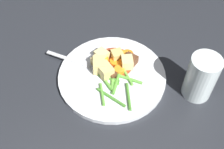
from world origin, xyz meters
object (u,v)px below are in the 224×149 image
(potato_chunk_3, at_px, (105,70))
(potato_chunk_5, at_px, (99,65))
(carrot_slice_0, at_px, (105,66))
(carrot_slice_6, at_px, (103,61))
(dinner_plate, at_px, (112,76))
(meat_chunk_1, at_px, (113,75))
(potato_chunk_2, at_px, (97,61))
(carrot_slice_1, at_px, (119,70))
(carrot_slice_3, at_px, (120,65))
(potato_chunk_4, at_px, (127,63))
(meat_chunk_0, at_px, (130,60))
(carrot_slice_5, at_px, (127,55))
(fork, at_px, (77,62))
(carrot_slice_4, at_px, (115,62))
(potato_chunk_0, at_px, (117,55))
(carrot_slice_2, at_px, (123,56))
(water_glass, at_px, (201,77))
(potato_chunk_1, at_px, (102,55))

(potato_chunk_3, relative_size, potato_chunk_5, 1.01)
(carrot_slice_0, distance_m, carrot_slice_6, 0.02)
(dinner_plate, height_order, meat_chunk_1, meat_chunk_1)
(potato_chunk_2, relative_size, meat_chunk_1, 1.47)
(carrot_slice_0, relative_size, carrot_slice_1, 1.01)
(carrot_slice_1, height_order, carrot_slice_6, same)
(carrot_slice_1, bearing_deg, potato_chunk_2, 63.83)
(potato_chunk_3, bearing_deg, carrot_slice_3, -58.69)
(potato_chunk_2, relative_size, potato_chunk_4, 0.82)
(potato_chunk_4, distance_m, meat_chunk_0, 0.02)
(potato_chunk_2, bearing_deg, carrot_slice_5, -74.76)
(carrot_slice_0, distance_m, fork, 0.08)
(carrot_slice_3, relative_size, carrot_slice_4, 1.01)
(carrot_slice_3, height_order, potato_chunk_0, potato_chunk_0)
(carrot_slice_1, relative_size, carrot_slice_2, 0.79)
(dinner_plate, bearing_deg, meat_chunk_0, -54.58)
(carrot_slice_0, distance_m, water_glass, 0.24)
(dinner_plate, height_order, carrot_slice_2, carrot_slice_2)
(carrot_slice_3, bearing_deg, carrot_slice_2, -16.21)
(carrot_slice_6, relative_size, potato_chunk_3, 0.75)
(potato_chunk_1, distance_m, potato_chunk_3, 0.06)
(potato_chunk_5, bearing_deg, meat_chunk_1, -127.66)
(potato_chunk_0, relative_size, potato_chunk_4, 0.87)
(meat_chunk_0, bearing_deg, meat_chunk_1, 131.85)
(potato_chunk_3, xyz_separation_m, meat_chunk_0, (0.03, -0.07, -0.01))
(dinner_plate, bearing_deg, carrot_slice_0, 35.39)
(carrot_slice_6, relative_size, potato_chunk_2, 1.09)
(potato_chunk_2, distance_m, fork, 0.05)
(carrot_slice_2, xyz_separation_m, potato_chunk_2, (-0.02, 0.07, 0.01))
(potato_chunk_1, bearing_deg, potato_chunk_4, -119.15)
(potato_chunk_1, xyz_separation_m, fork, (-0.01, 0.07, -0.01))
(carrot_slice_1, bearing_deg, carrot_slice_3, -13.97)
(dinner_plate, relative_size, potato_chunk_2, 10.28)
(carrot_slice_3, relative_size, potato_chunk_0, 1.04)
(carrot_slice_3, height_order, potato_chunk_2, potato_chunk_2)
(meat_chunk_1, relative_size, fork, 0.11)
(carrot_slice_4, relative_size, potato_chunk_0, 1.03)
(potato_chunk_3, xyz_separation_m, fork, (0.05, 0.07, -0.01))
(meat_chunk_1, xyz_separation_m, water_glass, (-0.05, -0.20, 0.04))
(carrot_slice_6, distance_m, fork, 0.07)
(potato_chunk_2, relative_size, potato_chunk_3, 0.69)
(potato_chunk_1, bearing_deg, carrot_slice_4, -122.12)
(carrot_slice_0, height_order, meat_chunk_0, meat_chunk_0)
(potato_chunk_4, relative_size, fork, 0.20)
(dinner_plate, xyz_separation_m, potato_chunk_3, (0.00, 0.02, 0.02))
(carrot_slice_5, relative_size, meat_chunk_1, 1.80)
(potato_chunk_0, bearing_deg, meat_chunk_0, -118.59)
(potato_chunk_2, bearing_deg, potato_chunk_1, -30.51)
(carrot_slice_5, bearing_deg, potato_chunk_4, 172.40)
(carrot_slice_5, distance_m, potato_chunk_4, 0.04)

